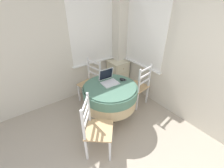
% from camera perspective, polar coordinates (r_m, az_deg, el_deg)
% --- Properties ---
extents(corner_room_shell, '(4.23, 4.64, 2.55)m').
position_cam_1_polar(corner_room_shell, '(2.82, 2.84, 11.46)').
color(corner_room_shell, beige).
rests_on(corner_room_shell, ground_plane).
extents(round_dining_table, '(1.02, 1.02, 0.77)m').
position_cam_1_polar(round_dining_table, '(2.85, -0.66, -3.89)').
color(round_dining_table, '#4C3D2D').
rests_on(round_dining_table, ground_plane).
extents(laptop, '(0.32, 0.31, 0.26)m').
position_cam_1_polar(laptop, '(2.84, -1.30, 1.57)').
color(laptop, silver).
rests_on(laptop, round_dining_table).
extents(computer_mouse, '(0.06, 0.10, 0.05)m').
position_cam_1_polar(computer_mouse, '(2.92, 3.73, 1.78)').
color(computer_mouse, black).
rests_on(computer_mouse, round_dining_table).
extents(cell_phone, '(0.07, 0.12, 0.01)m').
position_cam_1_polar(cell_phone, '(2.97, 4.44, 1.76)').
color(cell_phone, '#2D2D33').
rests_on(cell_phone, round_dining_table).
extents(dining_chair_near_back_window, '(0.50, 0.51, 1.00)m').
position_cam_1_polar(dining_chair_near_back_window, '(3.48, -8.05, 0.48)').
color(dining_chair_near_back_window, tan).
rests_on(dining_chair_near_back_window, ground_plane).
extents(dining_chair_near_right_window, '(0.48, 0.47, 1.00)m').
position_cam_1_polar(dining_chair_near_right_window, '(3.35, 10.03, -0.98)').
color(dining_chair_near_right_window, tan).
rests_on(dining_chair_near_right_window, ground_plane).
extents(dining_chair_camera_near, '(0.59, 0.59, 1.00)m').
position_cam_1_polar(dining_chair_camera_near, '(2.38, -6.09, -16.63)').
color(dining_chair_camera_near, tan).
rests_on(dining_chair_camera_near, ground_plane).
extents(corner_cabinet, '(0.47, 0.46, 0.73)m').
position_cam_1_polar(corner_cabinet, '(4.08, 2.29, 4.01)').
color(corner_cabinet, beige).
rests_on(corner_cabinet, ground_plane).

